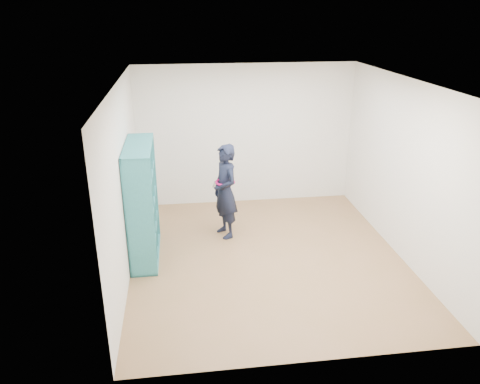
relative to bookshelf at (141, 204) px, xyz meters
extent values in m
plane|color=olive|center=(1.83, -0.33, -0.84)|extent=(4.50, 4.50, 0.00)
plane|color=white|center=(1.83, -0.33, 1.76)|extent=(4.50, 4.50, 0.00)
cube|color=white|center=(-0.17, -0.33, 0.46)|extent=(0.02, 4.50, 2.60)
cube|color=white|center=(3.83, -0.33, 0.46)|extent=(0.02, 4.50, 2.60)
cube|color=white|center=(1.83, 1.92, 0.46)|extent=(4.00, 0.02, 2.60)
cube|color=white|center=(1.83, -2.58, 0.46)|extent=(4.00, 0.02, 2.60)
cube|color=#28747F|center=(0.03, -0.63, 0.02)|extent=(0.38, 0.03, 1.73)
cube|color=#28747F|center=(0.03, 0.64, 0.02)|extent=(0.38, 0.03, 1.73)
cube|color=#28747F|center=(0.03, 0.00, -0.83)|extent=(0.38, 1.30, 0.03)
cube|color=#28747F|center=(0.03, 0.00, 0.87)|extent=(0.38, 1.30, 0.03)
cube|color=#28747F|center=(-0.15, 0.00, 0.02)|extent=(0.03, 1.30, 1.73)
cube|color=#28747F|center=(0.03, -0.20, 0.02)|extent=(0.35, 0.03, 1.68)
cube|color=#28747F|center=(0.03, 0.21, 0.02)|extent=(0.35, 0.03, 1.68)
cube|color=#28747F|center=(0.03, 0.00, -0.40)|extent=(0.35, 1.24, 0.03)
cube|color=#28747F|center=(0.03, 0.00, 0.02)|extent=(0.35, 1.24, 0.03)
cube|color=#28747F|center=(0.03, 0.00, 0.44)|extent=(0.35, 1.24, 0.03)
cube|color=beige|center=(0.05, -0.42, -0.77)|extent=(0.24, 0.15, 0.06)
cube|color=black|center=(0.06, -0.48, -0.25)|extent=(0.19, 0.17, 0.26)
cube|color=maroon|center=(0.06, -0.48, 0.18)|extent=(0.19, 0.17, 0.29)
cube|color=silver|center=(0.05, -0.42, 0.49)|extent=(0.24, 0.15, 0.06)
cube|color=navy|center=(0.06, -0.06, -0.64)|extent=(0.19, 0.17, 0.32)
cube|color=brown|center=(0.06, -0.06, -0.27)|extent=(0.19, 0.17, 0.22)
cube|color=#BFB28C|center=(0.05, 0.00, 0.08)|extent=(0.24, 0.15, 0.09)
cube|color=#26594C|center=(0.06, -0.06, 0.59)|extent=(0.19, 0.17, 0.27)
cube|color=beige|center=(0.06, 0.35, -0.66)|extent=(0.19, 0.17, 0.29)
cube|color=black|center=(0.05, 0.41, -0.34)|extent=(0.24, 0.15, 0.09)
cube|color=maroon|center=(0.06, 0.35, 0.18)|extent=(0.19, 0.17, 0.29)
cube|color=silver|center=(0.06, 0.35, 0.60)|extent=(0.19, 0.17, 0.30)
imported|color=black|center=(1.29, 0.50, -0.07)|extent=(0.54, 0.65, 1.54)
torus|color=#B80E5C|center=(1.29, 0.50, 0.09)|extent=(0.41, 0.41, 0.04)
cube|color=silver|center=(1.13, 0.54, 0.03)|extent=(0.07, 0.10, 0.14)
cube|color=black|center=(1.13, 0.54, 0.03)|extent=(0.07, 0.10, 0.14)
camera|label=1|loc=(0.61, -6.40, 2.68)|focal=35.00mm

